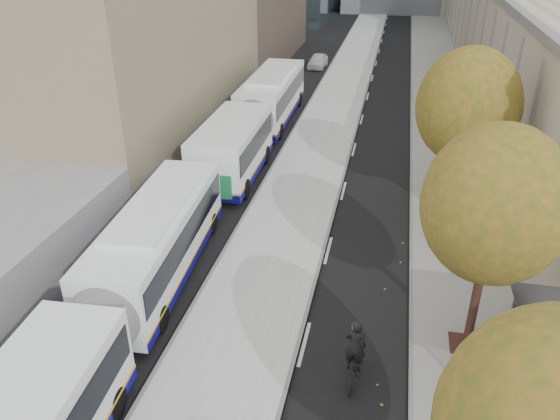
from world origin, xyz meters
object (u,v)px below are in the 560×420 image
(cyclist, at_px, (354,359))
(distant_car, at_px, (318,61))
(bus_near, at_px, (118,300))
(bus_far, at_px, (258,115))

(cyclist, distance_m, distant_car, 41.01)
(bus_near, xyz_separation_m, distant_car, (0.53, 40.07, -0.92))
(bus_near, distance_m, distant_car, 40.08)
(cyclist, bearing_deg, bus_near, -179.45)
(bus_far, bearing_deg, distant_car, 87.39)
(bus_near, xyz_separation_m, bus_far, (-0.17, 19.19, 0.17))
(bus_near, bearing_deg, bus_far, 86.90)
(bus_near, bearing_deg, cyclist, -5.89)
(bus_near, relative_size, cyclist, 7.57)
(cyclist, bearing_deg, bus_far, 114.85)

